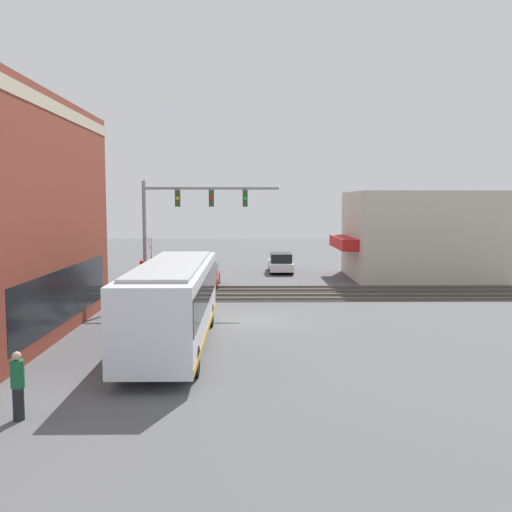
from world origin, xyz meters
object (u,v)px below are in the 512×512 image
object	(u,v)px
parked_car_red	(205,276)
pedestrian_by_lamp	(18,385)
parked_car_white	(281,263)
crossing_signal	(151,263)
pedestrian_at_crossing	(152,292)
city_bus	(173,300)

from	to	relation	value
parked_car_red	pedestrian_by_lamp	world-z (taller)	pedestrian_by_lamp
parked_car_white	pedestrian_by_lamp	distance (m)	31.50
crossing_signal	parked_car_white	world-z (taller)	crossing_signal
parked_car_red	parked_car_white	world-z (taller)	parked_car_white
parked_car_red	pedestrian_at_crossing	bearing A→B (deg)	164.10
parked_car_red	parked_car_white	bearing A→B (deg)	-36.07
parked_car_red	parked_car_white	xyz separation A→B (m)	(7.41, -5.40, 0.05)
city_bus	pedestrian_at_crossing	xyz separation A→B (m)	(7.91, 2.18, -0.92)
parked_car_red	pedestrian_by_lamp	distance (m)	23.15
parked_car_red	pedestrian_at_crossing	distance (m)	7.96
city_bus	crossing_signal	xyz separation A→B (m)	(8.66, 2.32, 0.51)
pedestrian_by_lamp	pedestrian_at_crossing	size ratio (longest dim) A/B	1.04
city_bus	parked_car_red	distance (m)	15.60
parked_car_white	pedestrian_at_crossing	distance (m)	16.87
crossing_signal	pedestrian_at_crossing	xyz separation A→B (m)	(-0.74, -0.14, -1.43)
parked_car_white	pedestrian_by_lamp	bearing A→B (deg)	164.60
city_bus	pedestrian_at_crossing	distance (m)	8.26
pedestrian_by_lamp	pedestrian_at_crossing	bearing A→B (deg)	-2.94
pedestrian_at_crossing	pedestrian_by_lamp	bearing A→B (deg)	177.06
crossing_signal	parked_car_red	xyz separation A→B (m)	(6.91, -2.32, -1.64)
crossing_signal	pedestrian_at_crossing	world-z (taller)	crossing_signal
city_bus	parked_car_red	bearing A→B (deg)	-0.00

